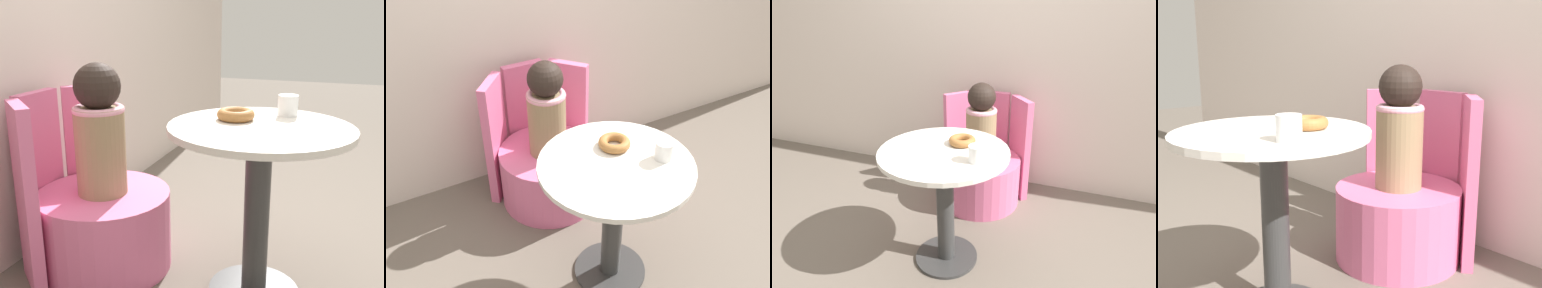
{
  "view_description": "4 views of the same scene",
  "coord_description": "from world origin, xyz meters",
  "views": [
    {
      "loc": [
        -1.64,
        -0.26,
        1.08
      ],
      "look_at": [
        -0.04,
        0.32,
        0.58
      ],
      "focal_mm": 42.0,
      "sensor_mm": 36.0,
      "label": 1
    },
    {
      "loc": [
        -0.96,
        -1.2,
        1.85
      ],
      "look_at": [
        -0.07,
        0.39,
        0.58
      ],
      "focal_mm": 42.0,
      "sensor_mm": 36.0,
      "label": 2
    },
    {
      "loc": [
        0.57,
        -1.41,
        1.41
      ],
      "look_at": [
        -0.08,
        0.33,
        0.61
      ],
      "focal_mm": 32.0,
      "sensor_mm": 36.0,
      "label": 3
    },
    {
      "loc": [
        1.2,
        -0.77,
        0.97
      ],
      "look_at": [
        -0.05,
        0.38,
        0.6
      ],
      "focal_mm": 42.0,
      "sensor_mm": 36.0,
      "label": 4
    }
  ],
  "objects": [
    {
      "name": "round_table",
      "position": [
        -0.08,
        0.05,
        0.5
      ],
      "size": [
        0.68,
        0.68,
        0.69
      ],
      "color": "#333333",
      "rests_on": "ground_plane"
    },
    {
      "name": "cup",
      "position": [
        0.12,
        -0.02,
        0.73
      ],
      "size": [
        0.08,
        0.08,
        0.08
      ],
      "color": "white",
      "rests_on": "round_table"
    },
    {
      "name": "booth_backrest",
      "position": [
        -0.09,
        0.95,
        0.38
      ],
      "size": [
        0.67,
        0.25,
        0.76
      ],
      "color": "#DB6693",
      "rests_on": "ground_plane"
    },
    {
      "name": "child_figure",
      "position": [
        -0.09,
        0.71,
        0.62
      ],
      "size": [
        0.21,
        0.21,
        0.55
      ],
      "color": "#937A56",
      "rests_on": "tub_chair"
    },
    {
      "name": "donut",
      "position": [
        -0.02,
        0.15,
        0.71
      ],
      "size": [
        0.14,
        0.14,
        0.04
      ],
      "color": "#9E6633",
      "rests_on": "round_table"
    },
    {
      "name": "tub_chair",
      "position": [
        -0.09,
        0.71,
        0.17
      ],
      "size": [
        0.57,
        0.57,
        0.34
      ],
      "color": "#DB6693",
      "rests_on": "ground_plane"
    }
  ]
}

